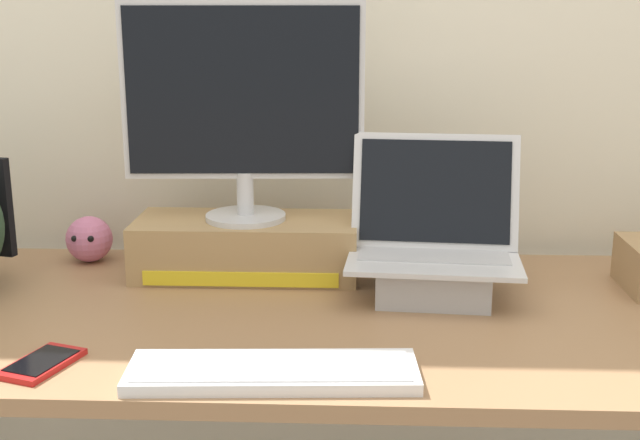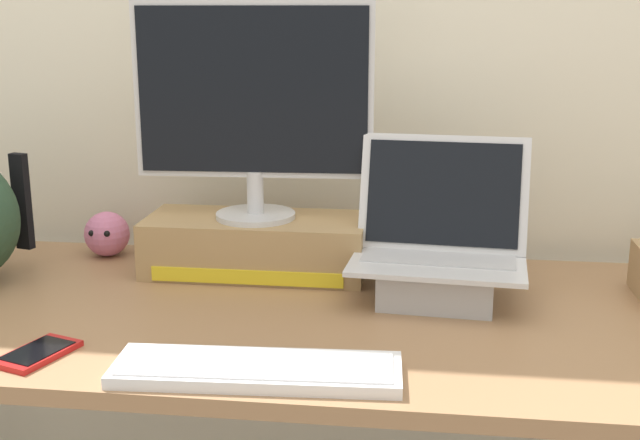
% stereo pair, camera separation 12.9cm
% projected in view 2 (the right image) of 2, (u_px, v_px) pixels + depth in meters
% --- Properties ---
extents(back_wall, '(7.00, 0.10, 2.60)m').
position_uv_depth(back_wall, '(347.00, 6.00, 1.91)').
color(back_wall, silver).
rests_on(back_wall, ground).
extents(desk, '(2.05, 0.78, 0.73)m').
position_uv_depth(desk, '(320.00, 340.00, 1.60)').
color(desk, '#99704C').
rests_on(desk, ground).
extents(toner_box_yellow, '(0.48, 0.21, 0.12)m').
position_uv_depth(toner_box_yellow, '(256.00, 245.00, 1.80)').
color(toner_box_yellow, '#A88456').
rests_on(toner_box_yellow, desk).
extents(desktop_monitor, '(0.51, 0.17, 0.46)m').
position_uv_depth(desktop_monitor, '(253.00, 103.00, 1.72)').
color(desktop_monitor, silver).
rests_on(desktop_monitor, toner_box_yellow).
extents(open_laptop, '(0.36, 0.27, 0.31)m').
position_uv_depth(open_laptop, '(438.00, 265.00, 1.64)').
color(open_laptop, '#ADADB2').
rests_on(open_laptop, desk).
extents(external_keyboard, '(0.46, 0.16, 0.02)m').
position_uv_depth(external_keyboard, '(257.00, 369.00, 1.30)').
color(external_keyboard, white).
rests_on(external_keyboard, desk).
extents(cell_phone, '(0.12, 0.15, 0.01)m').
position_uv_depth(cell_phone, '(38.00, 353.00, 1.37)').
color(cell_phone, red).
rests_on(cell_phone, desk).
extents(plush_toy, '(0.11, 0.11, 0.11)m').
position_uv_depth(plush_toy, '(107.00, 234.00, 1.92)').
color(plush_toy, '#CC7099').
rests_on(plush_toy, desk).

